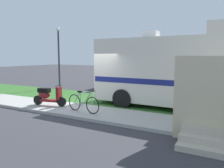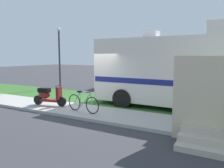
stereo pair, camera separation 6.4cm
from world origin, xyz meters
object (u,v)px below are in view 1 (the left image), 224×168
object	(u,v)px
motorhome_rv	(173,70)
scooter	(48,96)
bicycle	(83,103)
street_lamp_post	(59,52)
pickup_truck_near	(141,77)
bottle_green	(211,120)

from	to	relation	value
motorhome_rv	scooter	distance (m)	5.84
bicycle	street_lamp_post	world-z (taller)	street_lamp_post
street_lamp_post	bicycle	bearing A→B (deg)	-41.15
motorhome_rv	pickup_truck_near	bearing A→B (deg)	126.47
pickup_truck_near	street_lamp_post	world-z (taller)	street_lamp_post
motorhome_rv	bicycle	distance (m)	4.32
scooter	street_lamp_post	bearing A→B (deg)	127.10
motorhome_rv	scooter	size ratio (longest dim) A/B	4.08
bicycle	street_lamp_post	size ratio (longest dim) A/B	0.38
pickup_truck_near	street_lamp_post	distance (m)	6.12
motorhome_rv	pickup_truck_near	world-z (taller)	motorhome_rv
motorhome_rv	street_lamp_post	size ratio (longest dim) A/B	1.56
bottle_green	street_lamp_post	world-z (taller)	street_lamp_post
scooter	motorhome_rv	bearing A→B (deg)	28.65
scooter	bicycle	world-z (taller)	scooter
scooter	bottle_green	bearing A→B (deg)	5.38
bicycle	scooter	bearing A→B (deg)	173.90
bicycle	street_lamp_post	bearing A→B (deg)	138.85
motorhome_rv	bottle_green	bearing A→B (deg)	-48.76
pickup_truck_near	bottle_green	xyz separation A→B (m)	(5.18, -6.61, -0.74)
bicycle	bottle_green	xyz separation A→B (m)	(4.71, 0.88, -0.29)
motorhome_rv	bottle_green	size ratio (longest dim) A/B	29.73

